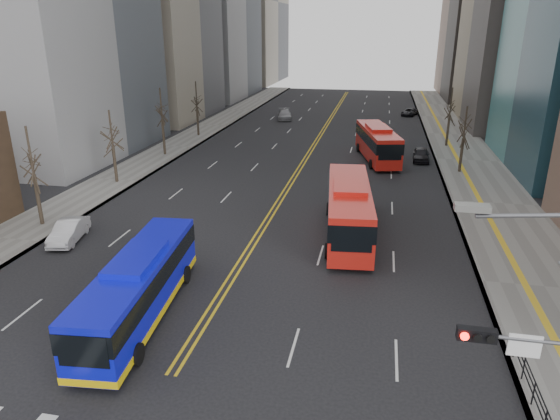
% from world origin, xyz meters
% --- Properties ---
extents(sidewalk_right, '(7.00, 130.00, 0.15)m').
position_xyz_m(sidewalk_right, '(17.50, 45.00, 0.07)').
color(sidewalk_right, slate).
rests_on(sidewalk_right, ground).
extents(sidewalk_left, '(5.00, 130.00, 0.15)m').
position_xyz_m(sidewalk_left, '(-16.50, 45.00, 0.07)').
color(sidewalk_left, slate).
rests_on(sidewalk_left, ground).
extents(centerline, '(0.55, 100.00, 0.01)m').
position_xyz_m(centerline, '(0.00, 55.00, 0.01)').
color(centerline, gold).
rests_on(centerline, ground).
extents(pedestrian_railing, '(0.06, 6.06, 1.02)m').
position_xyz_m(pedestrian_railing, '(14.30, 6.00, 0.82)').
color(pedestrian_railing, black).
rests_on(pedestrian_railing, sidewalk_right).
extents(street_trees, '(35.20, 47.20, 7.60)m').
position_xyz_m(street_trees, '(-7.18, 34.55, 4.87)').
color(street_trees, '#2E251C').
rests_on(street_trees, ground).
extents(blue_bus, '(3.56, 11.80, 3.39)m').
position_xyz_m(blue_bus, '(-3.23, 9.03, 1.78)').
color(blue_bus, '#0E13D9').
rests_on(blue_bus, ground).
extents(red_bus_near, '(3.99, 12.39, 3.84)m').
position_xyz_m(red_bus_near, '(6.16, 21.65, 2.13)').
color(red_bus_near, red).
rests_on(red_bus_near, ground).
extents(red_bus_far, '(5.30, 12.13, 3.73)m').
position_xyz_m(red_bus_far, '(7.72, 43.70, 2.07)').
color(red_bus_far, red).
rests_on(red_bus_far, ground).
extents(car_white, '(2.36, 4.54, 1.42)m').
position_xyz_m(car_white, '(-12.40, 16.89, 0.71)').
color(car_white, silver).
rests_on(car_white, ground).
extents(car_dark_mid, '(1.83, 4.27, 1.44)m').
position_xyz_m(car_dark_mid, '(12.50, 44.14, 0.72)').
color(car_dark_mid, black).
rests_on(car_dark_mid, ground).
extents(car_silver, '(3.18, 5.54, 1.51)m').
position_xyz_m(car_silver, '(-7.15, 67.10, 0.76)').
color(car_silver, gray).
rests_on(car_silver, ground).
extents(car_dark_far, '(3.18, 4.59, 1.17)m').
position_xyz_m(car_dark_far, '(12.50, 74.75, 0.58)').
color(car_dark_far, black).
rests_on(car_dark_far, ground).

